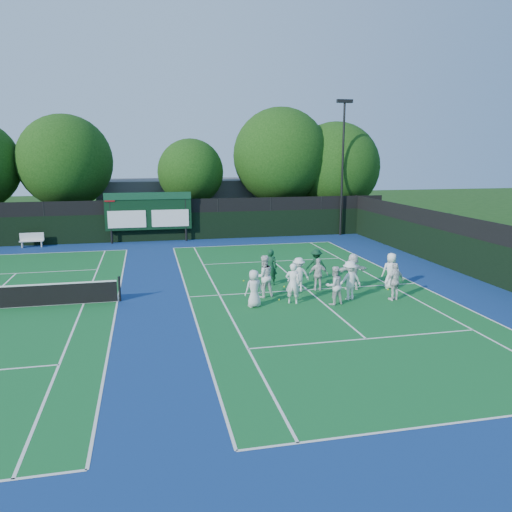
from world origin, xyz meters
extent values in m
plane|color=#15380F|center=(0.00, 0.00, 0.00)|extent=(120.00, 120.00, 0.00)
cube|color=navy|center=(-6.00, 1.00, 0.00)|extent=(34.00, 32.00, 0.01)
cube|color=#135C26|center=(0.00, 1.00, 0.01)|extent=(10.97, 23.77, 0.00)
cube|color=silver|center=(0.00, -10.88, 0.01)|extent=(10.97, 0.08, 0.00)
cube|color=silver|center=(0.00, 12.88, 0.01)|extent=(10.97, 0.08, 0.00)
cube|color=silver|center=(-5.49, 1.00, 0.01)|extent=(0.08, 23.77, 0.00)
cube|color=silver|center=(5.49, 1.00, 0.01)|extent=(0.08, 23.77, 0.00)
cube|color=silver|center=(-4.12, 1.00, 0.01)|extent=(0.08, 23.77, 0.00)
cube|color=silver|center=(4.12, 1.00, 0.01)|extent=(0.08, 23.77, 0.00)
cube|color=silver|center=(0.00, -5.40, 0.01)|extent=(8.23, 0.08, 0.00)
cube|color=silver|center=(0.00, 7.40, 0.01)|extent=(8.23, 0.08, 0.00)
cube|color=silver|center=(0.00, 1.00, 0.01)|extent=(0.08, 12.80, 0.00)
cube|color=silver|center=(-14.00, 12.88, 0.01)|extent=(10.97, 0.08, 0.00)
cube|color=silver|center=(-8.52, 1.00, 0.01)|extent=(0.08, 23.77, 0.00)
cube|color=silver|center=(-9.88, 1.00, 0.01)|extent=(0.08, 23.77, 0.00)
cube|color=silver|center=(-14.00, 7.40, 0.01)|extent=(8.23, 0.08, 0.00)
cube|color=black|center=(-6.00, 16.00, 1.00)|extent=(34.00, 0.08, 2.00)
cube|color=black|center=(-6.00, 16.00, 2.50)|extent=(34.00, 0.05, 1.00)
cube|color=black|center=(9.00, 1.00, 1.00)|extent=(0.08, 32.00, 2.00)
cube|color=black|center=(9.00, 1.00, 2.50)|extent=(0.05, 32.00, 1.00)
cylinder|color=black|center=(-9.60, 15.60, 1.75)|extent=(0.16, 0.16, 3.50)
cylinder|color=black|center=(-4.40, 15.60, 1.75)|extent=(0.16, 0.16, 3.50)
cube|color=black|center=(-7.00, 15.60, 2.20)|extent=(6.00, 0.15, 2.60)
cube|color=#124227|center=(-7.00, 15.50, 3.30)|extent=(6.00, 0.05, 0.50)
cube|color=white|center=(-8.50, 15.50, 1.70)|extent=(2.60, 0.04, 1.20)
cube|color=white|center=(-5.50, 15.50, 1.70)|extent=(2.60, 0.04, 1.20)
cube|color=maroon|center=(-9.60, 15.50, 3.20)|extent=(0.70, 0.04, 0.50)
cube|color=#515156|center=(-2.00, 24.00, 2.00)|extent=(18.00, 6.00, 4.00)
cylinder|color=black|center=(7.50, 15.70, 5.00)|extent=(0.16, 0.16, 10.00)
cube|color=black|center=(7.50, 15.70, 10.00)|extent=(1.20, 0.30, 0.25)
cylinder|color=black|center=(-8.40, 1.00, 0.55)|extent=(0.10, 0.10, 1.10)
cube|color=silver|center=(-14.79, 15.30, 0.43)|extent=(1.54, 0.47, 0.06)
cube|color=silver|center=(-14.79, 15.45, 0.71)|extent=(1.53, 0.12, 0.51)
cube|color=silver|center=(-15.40, 15.30, 0.20)|extent=(0.08, 0.36, 0.41)
cube|color=silver|center=(-14.18, 15.30, 0.20)|extent=(0.08, 0.36, 0.41)
cylinder|color=black|center=(-12.87, 19.50, 1.53)|extent=(0.44, 0.44, 3.05)
sphere|color=#13380C|center=(-12.87, 19.50, 5.64)|extent=(6.88, 6.88, 6.88)
sphere|color=#13380C|center=(-12.27, 19.80, 4.95)|extent=(4.82, 4.82, 4.82)
cylinder|color=black|center=(-3.62, 19.50, 1.44)|extent=(0.44, 0.44, 2.87)
sphere|color=#13380C|center=(-3.62, 19.50, 4.80)|extent=(5.14, 5.14, 5.14)
sphere|color=#13380C|center=(-3.02, 19.80, 4.29)|extent=(3.60, 3.60, 3.60)
cylinder|color=black|center=(3.67, 19.50, 1.58)|extent=(0.44, 0.44, 3.15)
sphere|color=#13380C|center=(3.67, 19.50, 6.03)|extent=(7.68, 7.68, 7.68)
sphere|color=#13380C|center=(4.27, 19.80, 5.27)|extent=(5.38, 5.38, 5.38)
cylinder|color=black|center=(8.38, 19.50, 1.18)|extent=(0.44, 0.44, 2.36)
sphere|color=#13380C|center=(8.38, 19.50, 5.12)|extent=(7.37, 7.37, 7.37)
sphere|color=#13380C|center=(8.98, 19.80, 4.39)|extent=(5.16, 5.16, 5.16)
sphere|color=#C7DF1A|center=(-1.72, -0.34, 0.03)|extent=(0.07, 0.07, 0.07)
sphere|color=#C7DF1A|center=(1.40, -0.48, 0.03)|extent=(0.07, 0.07, 0.07)
sphere|color=#C7DF1A|center=(-2.58, 3.22, 0.03)|extent=(0.07, 0.07, 0.07)
sphere|color=#C7DF1A|center=(-0.92, 1.70, 0.03)|extent=(0.07, 0.07, 0.07)
sphere|color=#C7DF1A|center=(3.64, 0.16, 0.03)|extent=(0.07, 0.07, 0.07)
imported|color=silver|center=(-2.96, -0.99, 0.78)|extent=(0.87, 0.68, 1.56)
imported|color=white|center=(-1.27, -0.88, 0.87)|extent=(0.75, 0.64, 1.74)
imported|color=silver|center=(0.38, -1.38, 0.82)|extent=(0.91, 0.77, 1.64)
imported|color=white|center=(1.29, -0.85, 0.86)|extent=(1.19, 0.79, 1.72)
imported|color=silver|center=(3.14, -1.34, 0.83)|extent=(1.04, 0.67, 1.65)
imported|color=white|center=(-2.24, 0.33, 0.94)|extent=(1.03, 0.87, 1.87)
imported|color=white|center=(-0.49, 0.83, 0.80)|extent=(1.09, 0.70, 1.60)
imported|color=silver|center=(0.47, 0.87, 0.76)|extent=(0.95, 0.58, 1.51)
imported|color=white|center=(2.06, 0.65, 0.86)|extent=(1.62, 0.61, 1.72)
imported|color=white|center=(3.89, 0.44, 0.85)|extent=(0.91, 0.67, 1.69)
imported|color=#103A22|center=(-1.45, 2.27, 0.88)|extent=(0.75, 0.64, 1.75)
imported|color=#0E341E|center=(1.00, 2.70, 0.78)|extent=(1.12, 0.79, 1.57)
camera|label=1|loc=(-7.12, -20.28, 6.20)|focal=35.00mm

